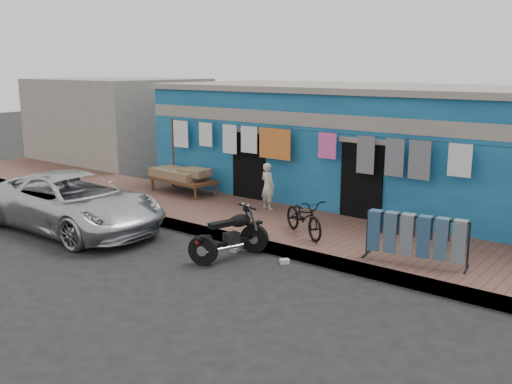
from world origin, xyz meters
name	(u,v)px	position (x,y,z in m)	size (l,w,h in m)	color
ground	(194,265)	(0.00, 0.00, 0.00)	(80.00, 80.00, 0.00)	black
sidewalk	(282,227)	(0.00, 3.00, 0.12)	(28.00, 3.00, 0.25)	brown
curb	(243,241)	(0.00, 1.55, 0.12)	(28.00, 0.10, 0.25)	gray
building	(364,144)	(0.00, 6.99, 1.69)	(12.20, 5.20, 3.36)	#14517F
neighbor_left	(119,121)	(-11.00, 7.00, 1.70)	(6.00, 5.00, 3.40)	#9E9384
clothesline	(298,149)	(-0.42, 4.25, 1.82)	(10.06, 0.06, 2.10)	brown
car	(73,201)	(-4.06, 0.03, 0.71)	(2.29, 5.04, 1.42)	silver
seated_person	(268,186)	(-1.03, 3.79, 0.86)	(0.44, 0.29, 1.21)	beige
bicycle	(304,212)	(1.02, 2.40, 0.76)	(0.56, 1.58, 1.02)	black
motorcycle	(229,234)	(0.28, 0.76, 0.52)	(0.94, 1.71, 1.05)	black
charpoy	(183,181)	(-4.12, 3.79, 0.61)	(2.23, 1.17, 0.73)	brown
jeans_rack	(416,238)	(3.65, 2.23, 0.72)	(2.01, 0.75, 0.95)	black
litter_a	(217,246)	(-0.41, 1.14, 0.03)	(0.16, 0.12, 0.07)	silver
litter_b	(285,261)	(1.36, 1.20, 0.05)	(0.18, 0.14, 0.09)	silver
litter_c	(235,249)	(0.08, 1.19, 0.04)	(0.22, 0.17, 0.09)	silver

